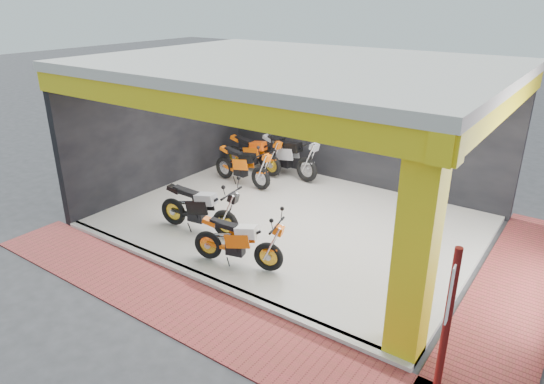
% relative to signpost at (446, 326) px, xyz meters
% --- Properties ---
extents(ground, '(80.00, 80.00, 0.00)m').
position_rel_signpost_xyz_m(ground, '(-4.45, 1.52, -1.28)').
color(ground, '#2D2D30').
rests_on(ground, ground).
extents(showroom_floor, '(8.00, 6.00, 0.10)m').
position_rel_signpost_xyz_m(showroom_floor, '(-4.45, 3.52, -1.23)').
color(showroom_floor, white).
rests_on(showroom_floor, ground).
extents(showroom_ceiling, '(8.40, 6.40, 0.20)m').
position_rel_signpost_xyz_m(showroom_ceiling, '(-4.45, 3.52, 2.32)').
color(showroom_ceiling, beige).
rests_on(showroom_ceiling, corner_column).
extents(back_wall, '(8.20, 0.20, 3.50)m').
position_rel_signpost_xyz_m(back_wall, '(-4.45, 6.62, 0.47)').
color(back_wall, black).
rests_on(back_wall, ground).
extents(left_wall, '(0.20, 6.20, 3.50)m').
position_rel_signpost_xyz_m(left_wall, '(-8.55, 3.52, 0.47)').
color(left_wall, black).
rests_on(left_wall, ground).
extents(corner_column, '(0.50, 0.50, 3.50)m').
position_rel_signpost_xyz_m(corner_column, '(-0.70, 0.77, 0.47)').
color(corner_column, gold).
rests_on(corner_column, ground).
extents(header_beam_front, '(8.40, 0.30, 0.40)m').
position_rel_signpost_xyz_m(header_beam_front, '(-4.45, 0.52, 2.02)').
color(header_beam_front, gold).
rests_on(header_beam_front, corner_column).
extents(header_beam_right, '(0.30, 6.40, 0.40)m').
position_rel_signpost_xyz_m(header_beam_right, '(-0.45, 3.52, 2.02)').
color(header_beam_right, gold).
rests_on(header_beam_right, corner_column).
extents(floor_kerb, '(8.00, 0.20, 0.10)m').
position_rel_signpost_xyz_m(floor_kerb, '(-4.45, 0.50, -1.23)').
color(floor_kerb, white).
rests_on(floor_kerb, ground).
extents(paver_front, '(9.00, 1.40, 0.03)m').
position_rel_signpost_xyz_m(paver_front, '(-4.45, -0.28, -1.27)').
color(paver_front, maroon).
rests_on(paver_front, ground).
extents(paver_right, '(1.40, 7.00, 0.03)m').
position_rel_signpost_xyz_m(paver_right, '(0.35, 3.52, -1.27)').
color(paver_right, maroon).
rests_on(paver_right, ground).
extents(signpost, '(0.09, 0.33, 2.34)m').
position_rel_signpost_xyz_m(signpost, '(0.00, 0.00, 0.00)').
color(signpost, '#590F0D').
rests_on(signpost, ground).
extents(moto_hero, '(2.07, 1.18, 1.19)m').
position_rel_signpost_xyz_m(moto_hero, '(-3.57, 1.35, -0.59)').
color(moto_hero, '#F05E0A').
rests_on(moto_hero, showroom_floor).
extents(moto_row_a, '(2.20, 1.07, 1.29)m').
position_rel_signpost_xyz_m(moto_row_a, '(-5.10, 1.92, -0.54)').
color(moto_row_a, black).
rests_on(moto_row_a, showroom_floor).
extents(moto_row_b, '(2.13, 0.92, 1.27)m').
position_rel_signpost_xyz_m(moto_row_b, '(-6.12, 4.56, -0.55)').
color(moto_row_b, '#FF660A').
rests_on(moto_row_b, showroom_floor).
extents(moto_row_c, '(2.17, 0.86, 1.31)m').
position_rel_signpost_xyz_m(moto_row_c, '(-6.48, 5.55, -0.53)').
color(moto_row_c, '#DB5609').
rests_on(moto_row_c, showroom_floor).
extents(moto_row_d, '(2.42, 1.16, 1.42)m').
position_rel_signpost_xyz_m(moto_row_d, '(-5.44, 5.77, -0.47)').
color(moto_row_d, '#A4A6AC').
rests_on(moto_row_d, showroom_floor).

